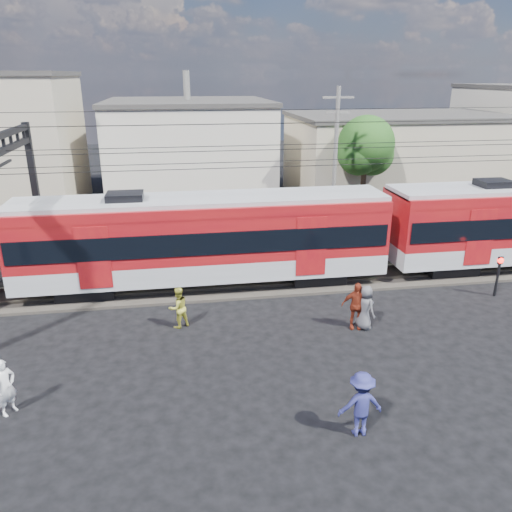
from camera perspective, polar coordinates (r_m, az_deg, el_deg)
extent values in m
plane|color=black|center=(16.13, 3.85, -14.33)|extent=(120.00, 120.00, 0.00)
cube|color=#2D2823|center=(23.02, -0.56, -3.06)|extent=(70.00, 3.40, 0.12)
cube|color=#59544C|center=(22.29, -0.27, -3.52)|extent=(70.00, 0.12, 0.12)
cube|color=#59544C|center=(23.66, -0.83, -2.09)|extent=(70.00, 0.12, 0.12)
cube|color=black|center=(23.06, -18.65, -3.36)|extent=(2.40, 2.20, 0.70)
cube|color=black|center=(23.52, 6.72, -1.93)|extent=(2.40, 2.20, 0.70)
cube|color=#A1A4A9|center=(22.42, -5.90, -0.82)|extent=(16.00, 3.00, 0.90)
cube|color=maroon|center=(21.89, -6.05, 3.22)|extent=(16.00, 3.00, 2.40)
cube|color=black|center=(21.96, -6.03, 2.60)|extent=(15.68, 3.08, 0.95)
cube|color=#A1A4A9|center=(21.57, -6.18, 6.40)|extent=(16.00, 2.60, 0.25)
cube|color=black|center=(26.02, 20.77, -0.96)|extent=(2.40, 2.20, 0.70)
cube|color=black|center=(26.93, -23.83, 6.35)|extent=(0.30, 0.30, 7.00)
cylinder|color=black|center=(20.80, -0.32, 10.09)|extent=(70.00, 0.03, 0.03)
cylinder|color=black|center=(22.16, -0.88, 10.71)|extent=(70.00, 0.03, 0.03)
cylinder|color=black|center=(20.69, -0.32, 12.00)|extent=(70.00, 0.03, 0.03)
cylinder|color=black|center=(22.06, -0.89, 12.50)|extent=(70.00, 0.03, 0.03)
cylinder|color=black|center=(17.80, 1.11, 14.90)|extent=(70.00, 0.03, 0.03)
cylinder|color=black|center=(24.70, -1.89, 16.33)|extent=(70.00, 0.03, 0.03)
cube|color=beige|center=(40.35, -7.61, 11.89)|extent=(12.00, 12.00, 7.00)
cube|color=#3F3D3A|center=(40.01, -7.85, 17.07)|extent=(12.24, 12.24, 0.30)
cube|color=tan|center=(41.18, 15.85, 10.78)|extent=(16.00, 10.00, 6.00)
cube|color=#3F3D3A|center=(40.84, 16.27, 15.14)|extent=(16.32, 10.20, 0.30)
cylinder|color=slate|center=(29.80, 9.00, 10.44)|extent=(0.24, 0.24, 8.50)
cube|color=slate|center=(29.43, 9.40, 17.46)|extent=(1.80, 0.12, 0.12)
cube|color=slate|center=(29.47, 9.31, 15.91)|extent=(1.40, 0.12, 0.12)
cylinder|color=#382619|center=(34.00, 12.10, 7.48)|extent=(0.36, 0.36, 3.92)
sphere|color=#1F4914|center=(33.51, 12.47, 12.39)|extent=(3.64, 3.64, 3.64)
sphere|color=#1F4914|center=(34.10, 13.16, 11.27)|extent=(2.80, 2.80, 2.80)
imported|color=white|center=(16.05, -26.70, -13.23)|extent=(0.70, 0.75, 1.71)
imported|color=gold|center=(19.16, -8.87, -5.84)|extent=(0.98, 0.91, 1.62)
imported|color=navy|center=(13.96, 11.89, -16.23)|extent=(1.20, 0.70, 1.86)
imported|color=maroon|center=(19.17, 11.36, -5.58)|extent=(1.16, 0.69, 1.86)
imported|color=#515056|center=(19.24, 12.36, -5.76)|extent=(0.86, 1.00, 1.74)
cylinder|color=black|center=(23.88, 25.86, -2.26)|extent=(0.11, 0.11, 1.70)
sphere|color=#FF140C|center=(23.61, 26.15, -0.45)|extent=(0.26, 0.26, 0.26)
cube|color=black|center=(23.61, 26.15, -0.45)|extent=(0.24, 0.06, 0.33)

